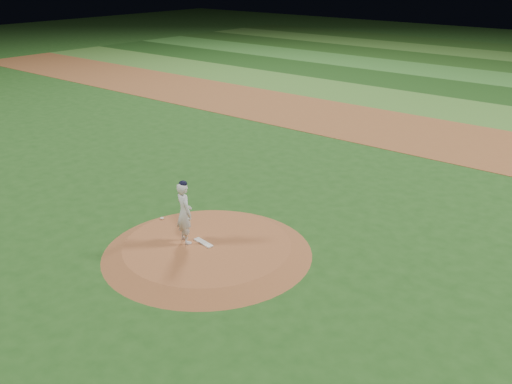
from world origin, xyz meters
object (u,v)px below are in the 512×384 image
object	(u,v)px
pitchers_mound	(208,248)
pitcher_on_mound	(184,212)
pitching_rubber	(203,243)
rosin_bag	(162,218)

from	to	relation	value
pitchers_mound	pitcher_on_mound	distance (m)	1.14
pitching_rubber	pitcher_on_mound	xyz separation A→B (m)	(-0.43, -0.23, 0.83)
pitchers_mound	pitching_rubber	xyz separation A→B (m)	(-0.12, -0.03, 0.14)
pitching_rubber	rosin_bag	xyz separation A→B (m)	(-1.97, 0.32, 0.01)
pitching_rubber	pitcher_on_mound	distance (m)	0.96
pitchers_mound	pitching_rubber	distance (m)	0.19
pitchers_mound	rosin_bag	size ratio (longest dim) A/B	50.88
pitching_rubber	pitchers_mound	bearing A→B (deg)	22.12
pitchers_mound	rosin_bag	world-z (taller)	rosin_bag
rosin_bag	pitchers_mound	bearing A→B (deg)	-7.84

